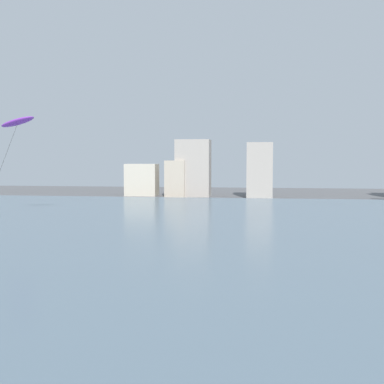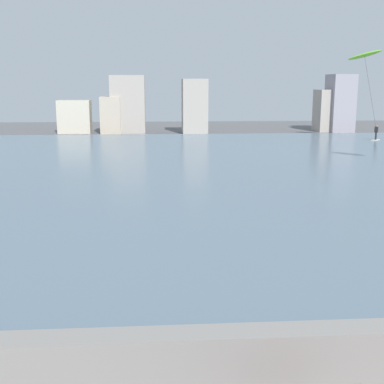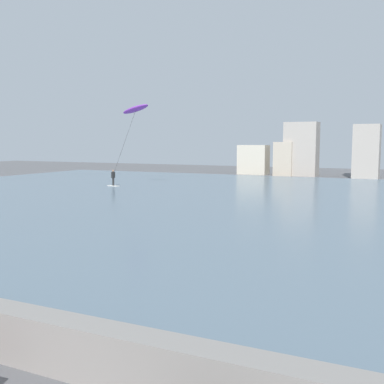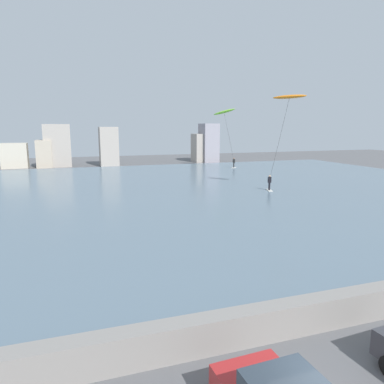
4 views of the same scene
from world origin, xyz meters
name	(u,v)px [view 3 (image 3 of 4)]	position (x,y,z in m)	size (l,w,h in m)	color
seawall_barrier	(68,346)	(0.00, 4.21, 0.55)	(60.00, 0.70, 1.11)	gray
water_bay	(316,205)	(0.00, 30.91, 0.05)	(84.00, 52.00, 0.10)	slate
kitesurfer_purple	(133,117)	(-18.80, 36.27, 7.02)	(5.05, 1.23, 8.30)	silver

